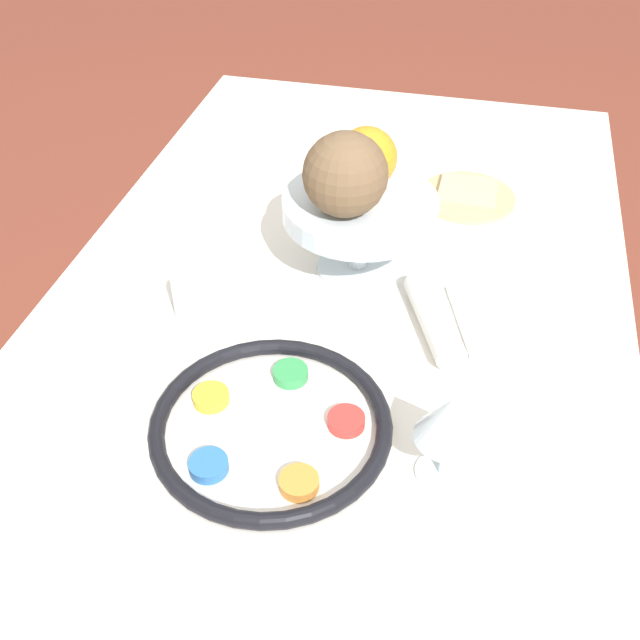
{
  "coord_description": "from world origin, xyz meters",
  "views": [
    {
      "loc": [
        -0.78,
        -0.17,
        1.43
      ],
      "look_at": [
        -0.05,
        0.0,
        0.78
      ],
      "focal_mm": 42.0,
      "sensor_mm": 36.0,
      "label": 1
    }
  ],
  "objects": [
    {
      "name": "dining_table",
      "position": [
        0.0,
        0.0,
        0.37
      ],
      "size": [
        1.55,
        0.84,
        0.74
      ],
      "color": "silver",
      "rests_on": "ground_plane"
    },
    {
      "name": "spoon",
      "position": [
        0.04,
        -0.18,
        0.74
      ],
      "size": [
        0.15,
        0.07,
        0.01
      ],
      "color": "silver",
      "rests_on": "dining_table"
    },
    {
      "name": "fork_right",
      "position": [
        -0.26,
        0.27,
        0.74
      ],
      "size": [
        0.04,
        0.17,
        0.01
      ],
      "color": "silver",
      "rests_on": "dining_table"
    },
    {
      "name": "fruit_stand",
      "position": [
        0.12,
        -0.02,
        0.84
      ],
      "size": [
        0.23,
        0.23,
        0.13
      ],
      "color": "silver",
      "rests_on": "dining_table"
    },
    {
      "name": "wine_glass",
      "position": [
        -0.24,
        -0.18,
        0.83
      ],
      "size": [
        0.08,
        0.08,
        0.13
      ],
      "color": "silver",
      "rests_on": "dining_table"
    },
    {
      "name": "fork_left",
      "position": [
        -0.29,
        0.27,
        0.74
      ],
      "size": [
        0.04,
        0.17,
        0.01
      ],
      "color": "silver",
      "rests_on": "dining_table"
    },
    {
      "name": "bread_plate",
      "position": [
        0.37,
        -0.16,
        0.74
      ],
      "size": [
        0.17,
        0.17,
        0.02
      ],
      "color": "tan",
      "rests_on": "dining_table"
    },
    {
      "name": "ground_plane",
      "position": [
        0.0,
        0.0,
        0.0
      ],
      "size": [
        8.0,
        8.0,
        0.0
      ],
      "primitive_type": "plane",
      "color": "brown"
    },
    {
      "name": "cup_near",
      "position": [
        -0.03,
        0.18,
        0.77
      ],
      "size": [
        0.08,
        0.08,
        0.07
      ],
      "color": "silver",
      "rests_on": "dining_table"
    },
    {
      "name": "orange_fruit",
      "position": [
        0.16,
        -0.02,
        0.91
      ],
      "size": [
        0.09,
        0.09,
        0.09
      ],
      "color": "orange",
      "rests_on": "fruit_stand"
    },
    {
      "name": "coconut",
      "position": [
        0.09,
        0.0,
        0.92
      ],
      "size": [
        0.12,
        0.12,
        0.12
      ],
      "color": "brown",
      "rests_on": "fruit_stand"
    },
    {
      "name": "napkin_roll",
      "position": [
        0.01,
        -0.14,
        0.76
      ],
      "size": [
        0.17,
        0.1,
        0.04
      ],
      "color": "white",
      "rests_on": "dining_table"
    },
    {
      "name": "seder_plate",
      "position": [
        -0.22,
        0.02,
        0.75
      ],
      "size": [
        0.29,
        0.29,
        0.03
      ],
      "color": "silver",
      "rests_on": "dining_table"
    }
  ]
}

